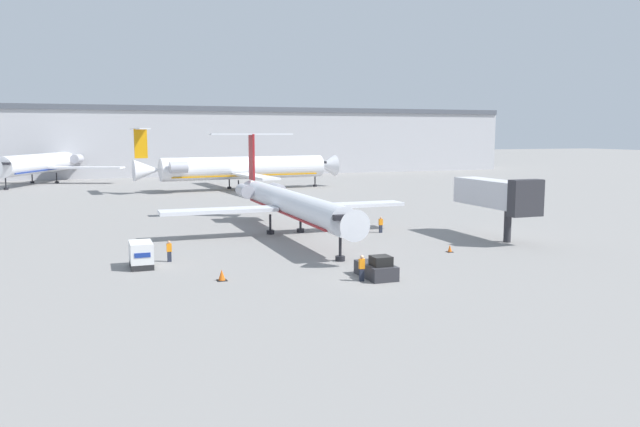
% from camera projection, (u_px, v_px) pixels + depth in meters
% --- Properties ---
extents(ground_plane, '(600.00, 600.00, 0.00)m').
position_uv_depth(ground_plane, '(377.00, 280.00, 44.49)').
color(ground_plane, gray).
extents(terminal_building, '(180.00, 16.80, 16.83)m').
position_uv_depth(terminal_building, '(171.00, 141.00, 155.19)').
color(terminal_building, '#B2B2B7').
rests_on(terminal_building, ground).
extents(airplane_main, '(25.81, 33.41, 10.37)m').
position_uv_depth(airplane_main, '(288.00, 202.00, 64.00)').
color(airplane_main, silver).
rests_on(airplane_main, ground).
extents(pushback_tug, '(1.93, 3.76, 1.72)m').
position_uv_depth(pushback_tug, '(376.00, 269.00, 45.11)').
color(pushback_tug, '#2D2D33').
rests_on(pushback_tug, ground).
extents(luggage_cart, '(1.69, 2.90, 2.02)m').
position_uv_depth(luggage_cart, '(141.00, 255.00, 48.39)').
color(luggage_cart, '#232326').
rests_on(luggage_cart, ground).
extents(worker_near_tug, '(0.40, 0.26, 1.87)m').
position_uv_depth(worker_near_tug, '(362.00, 267.00, 43.93)').
color(worker_near_tug, '#232838').
rests_on(worker_near_tug, ground).
extents(worker_by_wing, '(0.40, 0.24, 1.71)m').
position_uv_depth(worker_by_wing, '(381.00, 224.00, 65.38)').
color(worker_by_wing, '#232838').
rests_on(worker_by_wing, ground).
extents(worker_on_apron, '(0.40, 0.25, 1.76)m').
position_uv_depth(worker_on_apron, '(169.00, 251.00, 50.57)').
color(worker_on_apron, '#232838').
rests_on(worker_on_apron, ground).
extents(traffic_cone_left, '(0.70, 0.70, 0.80)m').
position_uv_depth(traffic_cone_left, '(222.00, 275.00, 44.18)').
color(traffic_cone_left, black).
rests_on(traffic_cone_left, ground).
extents(traffic_cone_right, '(0.52, 0.52, 0.66)m').
position_uv_depth(traffic_cone_right, '(450.00, 249.00, 54.75)').
color(traffic_cone_right, black).
rests_on(traffic_cone_right, ground).
extents(airplane_parked_far_left, '(32.34, 35.66, 11.29)m').
position_uv_depth(airplane_parked_far_left, '(41.00, 163.00, 128.35)').
color(airplane_parked_far_left, white).
rests_on(airplane_parked_far_left, ground).
extents(airplane_parked_far_right, '(38.87, 35.05, 11.21)m').
position_uv_depth(airplane_parked_far_right, '(240.00, 168.00, 114.62)').
color(airplane_parked_far_right, white).
rests_on(airplane_parked_far_right, ground).
extents(jet_bridge, '(3.20, 10.65, 6.19)m').
position_uv_depth(jet_bridge, '(497.00, 194.00, 61.03)').
color(jet_bridge, '#2D2D33').
rests_on(jet_bridge, ground).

